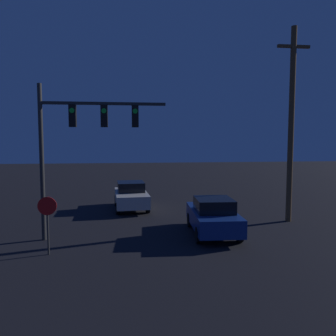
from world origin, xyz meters
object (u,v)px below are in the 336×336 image
(car_far, at_px, (131,196))
(traffic_signal_mast, at_px, (78,134))
(car_near, at_px, (213,216))
(utility_pole, at_px, (291,123))
(stop_sign, at_px, (47,215))

(car_far, xyz_separation_m, traffic_signal_mast, (-2.15, -5.72, 3.57))
(car_near, height_order, utility_pole, utility_pole)
(traffic_signal_mast, relative_size, stop_sign, 3.02)
(stop_sign, height_order, utility_pole, utility_pole)
(traffic_signal_mast, relative_size, utility_pole, 0.66)
(utility_pole, bearing_deg, car_far, 153.42)
(car_far, height_order, stop_sign, stop_sign)
(car_far, relative_size, utility_pole, 0.43)
(car_far, xyz_separation_m, utility_pole, (7.92, -3.96, 4.16))
(stop_sign, distance_m, utility_pole, 12.04)
(stop_sign, xyz_separation_m, utility_pole, (10.93, 3.61, 3.51))
(car_far, distance_m, utility_pole, 9.78)
(car_far, distance_m, stop_sign, 8.17)
(car_near, relative_size, stop_sign, 1.94)
(traffic_signal_mast, bearing_deg, stop_sign, -115.01)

